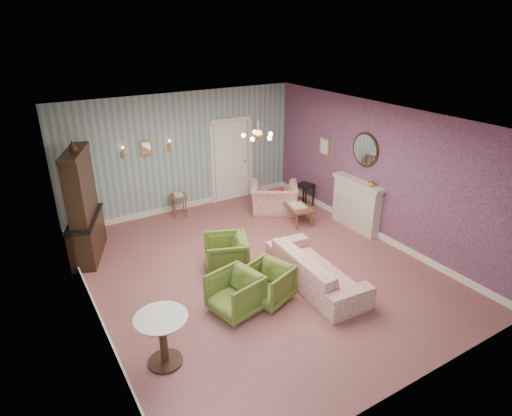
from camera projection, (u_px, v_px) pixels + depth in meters
floor at (258, 269)px, 8.40m from camera, size 7.00×7.00×0.00m
ceiling at (258, 120)px, 7.23m from camera, size 7.00×7.00×0.00m
wall_back at (183, 153)px, 10.55m from camera, size 6.00×0.00×6.00m
wall_front at (414, 299)px, 5.07m from camera, size 6.00×0.00×6.00m
wall_left at (84, 241)px, 6.39m from camera, size 0.00×7.00×7.00m
wall_right at (378, 172)px, 9.24m from camera, size 0.00×7.00×7.00m
wall_right_floral at (378, 172)px, 9.23m from camera, size 0.00×7.00×7.00m
door at (231, 160)px, 11.29m from camera, size 1.12×0.12×2.16m
olive_chair_a at (268, 282)px, 7.34m from camera, size 0.87×0.90×0.73m
olive_chair_b at (235, 292)px, 7.04m from camera, size 0.84×0.88×0.76m
olive_chair_c at (226, 253)px, 8.18m from camera, size 0.95×0.98×0.80m
sofa_chintz at (316, 263)px, 7.76m from camera, size 0.80×2.27×0.87m
wingback_chair at (274, 194)px, 10.69m from camera, size 1.33×1.21×0.98m
dresser at (81, 202)px, 8.41m from camera, size 0.98×1.50×2.36m
fireplace at (356, 205)px, 9.83m from camera, size 0.30×1.40×1.16m
mantel_vase at (372, 183)px, 9.25m from camera, size 0.15×0.15×0.15m
oval_mirror at (365, 150)px, 9.37m from camera, size 0.04×0.76×0.84m
framed_print at (325, 146)px, 10.53m from camera, size 0.04×0.34×0.42m
coffee_table at (297, 214)px, 10.26m from camera, size 0.61×0.91×0.43m
side_table_black at (305, 195)px, 11.13m from camera, size 0.48×0.48×0.59m
pedestal_table at (163, 340)px, 5.96m from camera, size 0.79×0.79×0.80m
nesting_table at (179, 204)px, 10.59m from camera, size 0.42×0.49×0.57m
gilt_mirror_back at (146, 149)px, 9.99m from camera, size 0.28×0.06×0.36m
sconce_left at (123, 152)px, 9.72m from camera, size 0.16×0.12×0.30m
sconce_right at (169, 145)px, 10.24m from camera, size 0.16×0.12×0.30m
chandelier at (258, 136)px, 7.34m from camera, size 0.56×0.56×0.36m
burgundy_cushion at (276, 196)px, 10.55m from camera, size 0.41×0.28×0.39m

